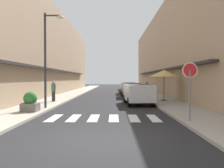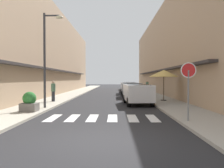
{
  "view_description": "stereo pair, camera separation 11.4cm",
  "coord_description": "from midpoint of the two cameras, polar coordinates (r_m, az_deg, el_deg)",
  "views": [
    {
      "loc": [
        0.48,
        -7.18,
        1.87
      ],
      "look_at": [
        0.29,
        16.85,
        1.36
      ],
      "focal_mm": 38.69,
      "sensor_mm": 36.0,
      "label": 1
    },
    {
      "loc": [
        0.6,
        -7.18,
        1.87
      ],
      "look_at": [
        0.29,
        16.85,
        1.36
      ],
      "focal_mm": 38.69,
      "sensor_mm": 36.0,
      "label": 2
    }
  ],
  "objects": [
    {
      "name": "street_lamp",
      "position": [
        15.23,
        -15.08,
        7.67
      ],
      "size": [
        1.19,
        0.28,
        5.73
      ],
      "color": "#38383D",
      "rests_on": "sidewalk_left"
    },
    {
      "name": "pedestrian_walking_far",
      "position": [
        29.58,
        8.17,
        -0.59
      ],
      "size": [
        0.34,
        0.34,
        1.58
      ],
      "rotation": [
        0.0,
        0.0,
        4.91
      ],
      "color": "#282B33",
      "rests_on": "sidewalk_right"
    },
    {
      "name": "parked_car_far",
      "position": [
        30.03,
        3.68,
        -0.6
      ],
      "size": [
        1.81,
        4.46,
        1.47
      ],
      "color": "silver",
      "rests_on": "ground_plane"
    },
    {
      "name": "round_street_sign",
      "position": [
        10.51,
        17.64,
        1.77
      ],
      "size": [
        0.65,
        0.07,
        2.44
      ],
      "color": "slate",
      "rests_on": "sidewalk_right"
    },
    {
      "name": "planter_corner",
      "position": [
        13.77,
        -18.98,
        -4.14
      ],
      "size": [
        0.84,
        0.84,
        1.06
      ],
      "color": "slate",
      "rests_on": "sidewalk_left"
    },
    {
      "name": "pedestrian_walking_near",
      "position": [
        19.32,
        -13.83,
        -1.53
      ],
      "size": [
        0.34,
        0.34,
        1.6
      ],
      "rotation": [
        0.0,
        0.0,
        1.52
      ],
      "color": "#282B33",
      "rests_on": "sidewalk_left"
    },
    {
      "name": "cafe_umbrella",
      "position": [
        19.84,
        12.02,
        2.45
      ],
      "size": [
        2.38,
        2.38,
        2.47
      ],
      "color": "#262626",
      "rests_on": "sidewalk_right"
    },
    {
      "name": "crosswalk",
      "position": [
        11.59,
        -2.25,
        -8.04
      ],
      "size": [
        5.2,
        2.2,
        0.01
      ],
      "color": "silver",
      "rests_on": "ground_plane"
    },
    {
      "name": "sidewalk_left",
      "position": [
        28.0,
        -10.07,
        -2.51
      ],
      "size": [
        2.57,
        71.01,
        0.12
      ],
      "primitive_type": "cube",
      "color": "#ADA899",
      "rests_on": "ground_plane"
    },
    {
      "name": "building_row_left",
      "position": [
        30.49,
        -16.63,
        7.0
      ],
      "size": [
        5.5,
        47.65,
        9.94
      ],
      "color": "tan",
      "rests_on": "ground_plane"
    },
    {
      "name": "building_row_right",
      "position": [
        30.21,
        15.55,
        7.31
      ],
      "size": [
        5.5,
        47.65,
        10.2
      ],
      "color": "tan",
      "rests_on": "ground_plane"
    },
    {
      "name": "ground_plane",
      "position": [
        27.54,
        -0.68,
        -2.68
      ],
      "size": [
        111.58,
        111.58,
        0.0
      ],
      "primitive_type": "plane",
      "color": "#232326"
    },
    {
      "name": "parked_car_mid",
      "position": [
        24.39,
        4.43,
        -1.02
      ],
      "size": [
        1.85,
        4.39,
        1.47
      ],
      "color": "#4C5156",
      "rests_on": "ground_plane"
    },
    {
      "name": "parked_car_near",
      "position": [
        17.49,
        6.0,
        -1.9
      ],
      "size": [
        1.97,
        4.22,
        1.47
      ],
      "color": "silver",
      "rests_on": "ground_plane"
    },
    {
      "name": "sidewalk_right",
      "position": [
        27.82,
        8.78,
        -2.53
      ],
      "size": [
        2.57,
        71.01,
        0.12
      ],
      "primitive_type": "cube",
      "color": "#9E998E",
      "rests_on": "ground_plane"
    }
  ]
}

